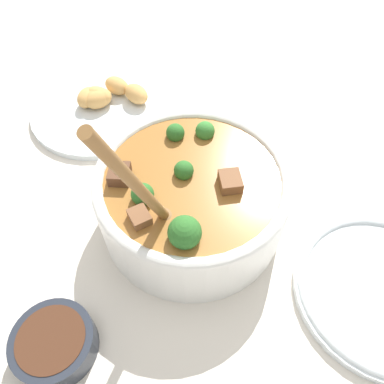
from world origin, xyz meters
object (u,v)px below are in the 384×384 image
condiment_bowl (54,343)px  empty_plate (383,291)px  stew_bowl (192,196)px  food_plate (101,105)px

condiment_bowl → empty_plate: bearing=70.0°
stew_bowl → empty_plate: bearing=35.4°
stew_bowl → condiment_bowl: size_ratio=3.12×
stew_bowl → food_plate: 0.30m
food_plate → empty_plate: bearing=19.4°
stew_bowl → food_plate: size_ratio=1.20×
food_plate → condiment_bowl: bearing=-28.1°
stew_bowl → empty_plate: (0.22, 0.16, -0.05)m
stew_bowl → condiment_bowl: (0.08, -0.23, -0.04)m
condiment_bowl → food_plate: 0.43m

